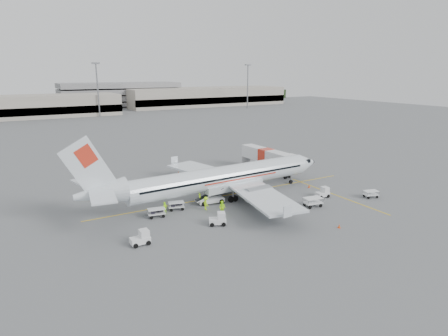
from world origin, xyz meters
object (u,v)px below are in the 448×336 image
Objects in this scene: belt_loader at (211,194)px; tug_mid at (218,219)px; jet_bridge at (266,160)px; tug_aft at (140,238)px; tug_fore at (322,192)px; aircraft at (224,162)px.

belt_loader is 2.40× the size of tug_mid.
jet_bridge is 7.83× the size of tug_aft.
tug_fore is (-1.60, -16.79, -1.38)m from jet_bridge.
jet_bridge is 7.91× the size of tug_mid.
jet_bridge is at bearing 66.21° from tug_mid.
tug_aft is at bearing -152.59° from aircraft.
tug_mid is at bearing -141.71° from jet_bridge.
aircraft is at bearing 80.17° from tug_mid.
aircraft is at bearing 29.15° from tug_aft.
tug_mid reaches higher than tug_fore.
tug_mid is 0.99× the size of tug_aft.
aircraft is at bearing -150.11° from jet_bridge.
belt_loader reaches higher than tug_aft.
tug_aft reaches higher than tug_mid.
tug_mid is (-20.46, -18.22, -1.36)m from jet_bridge.
tug_aft is (-30.46, -18.84, -1.35)m from jet_bridge.
tug_mid is at bearing -105.38° from belt_loader.
aircraft reaches higher than belt_loader.
tug_aft is at bearing -172.42° from tug_fore.
tug_mid is at bearing 2.39° from tug_aft.
jet_bridge is 27.43m from tug_mid.
tug_mid is 10.02m from tug_aft.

